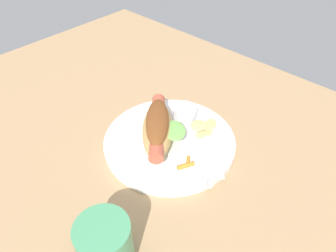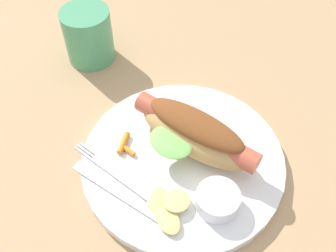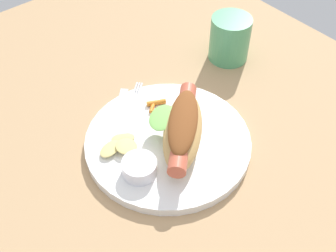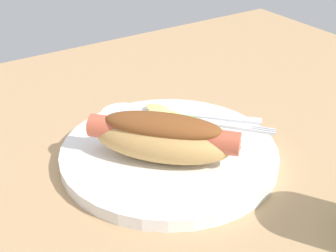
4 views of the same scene
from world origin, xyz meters
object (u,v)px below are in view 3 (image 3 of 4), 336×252
knife (118,117)px  chips_pile (120,145)px  plate (168,142)px  hot_dog (184,127)px  fork (130,113)px  sauce_ramekin (139,167)px  drinking_cup (230,39)px  carrot_garnish (155,104)px

knife → chips_pile: 6.74cm
plate → knife: size_ratio=1.93×
hot_dog → knife: hot_dog is taller
fork → chips_pile: size_ratio=1.64×
chips_pile → sauce_ramekin: bearing=-5.9°
fork → drinking_cup: drinking_cup is taller
plate → carrot_garnish: (-7.40, 3.31, 1.21)cm
knife → carrot_garnish: bearing=-59.6°
sauce_ramekin → knife: sauce_ramekin is taller
hot_dog → sauce_ramekin: size_ratio=3.03×
knife → drinking_cup: (-1.08, 28.19, 2.75)cm
sauce_ramekin → carrot_garnish: 14.82cm
fork → sauce_ramekin: bearing=-159.6°
plate → drinking_cup: drinking_cup is taller
hot_dog → sauce_ramekin: bearing=141.2°
plate → knife: (-9.24, -3.48, 0.98)cm
hot_dog → chips_pile: 10.63cm
carrot_garnish → chips_pile: bearing=-69.7°
sauce_ramekin → fork: size_ratio=0.44×
drinking_cup → hot_dog: bearing=-62.1°
plate → fork: 8.84cm
carrot_garnish → sauce_ramekin: bearing=-48.1°
sauce_ramekin → drinking_cup: drinking_cup is taller
plate → carrot_garnish: 8.20cm
drinking_cup → carrot_garnish: bearing=-82.2°
fork → carrot_garnish: (1.27, 4.66, 0.21)cm
fork → knife: bearing=125.1°
plate → fork: size_ratio=2.20×
chips_pile → drinking_cup: drinking_cup is taller
drinking_cup → sauce_ramekin: bearing=-68.4°
plate → chips_pile: chips_pile is taller
hot_dog → drinking_cup: drinking_cup is taller
fork → chips_pile: bearing=-178.2°
plate → sauce_ramekin: size_ratio=5.06×
carrot_garnish → drinking_cup: size_ratio=0.45×
fork → chips_pile: (5.11, -5.73, 0.42)cm
chips_pile → drinking_cup: (-6.76, 31.79, 2.31)cm
plate → hot_dog: bearing=43.2°
hot_dog → carrot_garnish: bearing=37.7°
sauce_ramekin → knife: size_ratio=0.38×
plate → sauce_ramekin: (2.48, -7.71, 2.02)cm
fork → drinking_cup: (-1.65, 26.06, 2.73)cm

